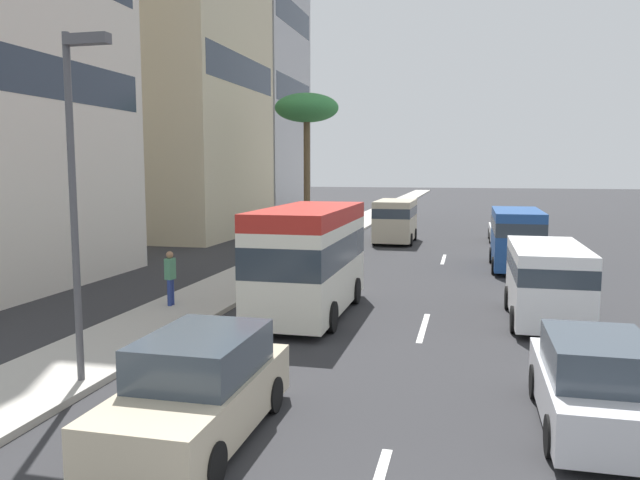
% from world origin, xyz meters
% --- Properties ---
extents(ground_plane, '(198.00, 198.00, 0.00)m').
position_xyz_m(ground_plane, '(31.50, 0.00, 0.00)').
color(ground_plane, '#2D2D30').
extents(sidewalk_right, '(162.00, 2.67, 0.15)m').
position_xyz_m(sidewalk_right, '(31.50, 7.29, 0.07)').
color(sidewalk_right, '#B2ADA3').
rests_on(sidewalk_right, ground_plane).
extents(lane_stripe_mid, '(3.20, 0.16, 0.01)m').
position_xyz_m(lane_stripe_mid, '(12.89, 0.00, 0.01)').
color(lane_stripe_mid, silver).
rests_on(lane_stripe_mid, ground_plane).
extents(lane_stripe_far, '(3.20, 0.16, 0.01)m').
position_xyz_m(lane_stripe_far, '(26.00, 0.00, 0.01)').
color(lane_stripe_far, silver).
rests_on(lane_stripe_far, ground_plane).
extents(minibus_lead, '(6.28, 2.37, 3.22)m').
position_xyz_m(minibus_lead, '(13.65, 3.45, 1.76)').
color(minibus_lead, silver).
rests_on(minibus_lead, ground_plane).
extents(van_second, '(4.65, 2.23, 2.48)m').
position_xyz_m(van_second, '(32.10, 3.03, 1.42)').
color(van_second, beige).
rests_on(van_second, ground_plane).
extents(car_third, '(4.04, 1.94, 1.57)m').
position_xyz_m(car_third, '(34.30, -3.27, 0.75)').
color(car_third, white).
rests_on(car_third, ground_plane).
extents(van_fourth, '(5.22, 2.10, 2.56)m').
position_xyz_m(van_fourth, '(23.89, -3.15, 1.46)').
color(van_fourth, '#1E478C').
rests_on(van_fourth, ground_plane).
extents(car_fifth, '(4.42, 1.88, 1.70)m').
position_xyz_m(car_fifth, '(4.94, 3.05, 0.80)').
color(car_fifth, beige).
rests_on(car_fifth, ground_plane).
extents(car_sixth, '(4.07, 1.80, 1.63)m').
position_xyz_m(car_sixth, '(6.77, -3.27, 0.77)').
color(car_sixth, silver).
rests_on(car_sixth, ground_plane).
extents(van_seventh, '(4.79, 2.09, 2.20)m').
position_xyz_m(van_seventh, '(14.37, -3.33, 1.27)').
color(van_seventh, white).
rests_on(van_seventh, ground_plane).
extents(pedestrian_near_lamp, '(0.36, 0.29, 1.61)m').
position_xyz_m(pedestrian_near_lamp, '(28.33, 7.31, 1.03)').
color(pedestrian_near_lamp, red).
rests_on(pedestrian_near_lamp, sidewalk_right).
extents(pedestrian_mid_block, '(0.34, 0.25, 1.68)m').
position_xyz_m(pedestrian_mid_block, '(13.24, 7.76, 1.08)').
color(pedestrian_mid_block, navy).
rests_on(pedestrian_mid_block, sidewalk_right).
extents(pedestrian_by_tree, '(0.38, 0.32, 1.72)m').
position_xyz_m(pedestrian_by_tree, '(21.72, 6.85, 1.10)').
color(pedestrian_by_tree, gold).
rests_on(pedestrian_by_tree, sidewalk_right).
extents(palm_tree, '(3.61, 3.61, 8.38)m').
position_xyz_m(palm_tree, '(30.62, 7.96, 7.54)').
color(palm_tree, brown).
rests_on(palm_tree, sidewalk_right).
extents(street_lamp, '(0.24, 0.97, 6.78)m').
position_xyz_m(street_lamp, '(6.58, 6.25, 4.34)').
color(street_lamp, '#4C4C51').
rests_on(street_lamp, sidewalk_right).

